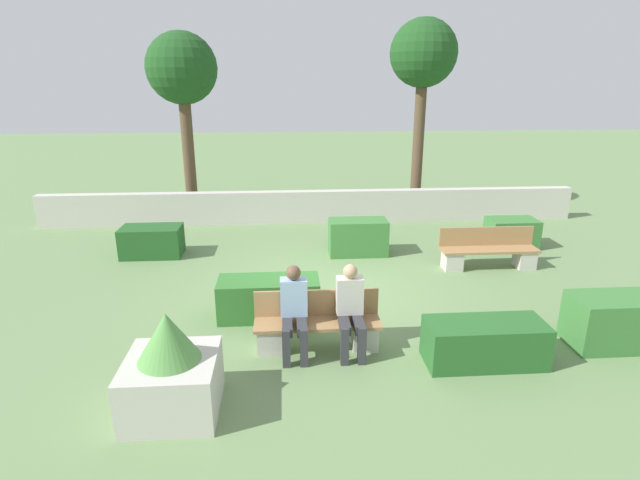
% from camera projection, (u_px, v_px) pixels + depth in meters
% --- Properties ---
extents(ground_plane, '(60.00, 60.00, 0.00)m').
position_uv_depth(ground_plane, '(327.00, 295.00, 9.13)').
color(ground_plane, '#6B8956').
extents(perimeter_wall, '(14.51, 0.30, 0.88)m').
position_uv_depth(perimeter_wall, '(312.00, 207.00, 13.64)').
color(perimeter_wall, beige).
rests_on(perimeter_wall, ground_plane).
extents(bench_front, '(1.83, 0.49, 0.83)m').
position_uv_depth(bench_front, '(317.00, 328.00, 7.26)').
color(bench_front, '#A37A4C').
rests_on(bench_front, ground_plane).
extents(bench_left_side, '(2.01, 0.48, 0.83)m').
position_uv_depth(bench_left_side, '(488.00, 253.00, 10.38)').
color(bench_left_side, '#A37A4C').
rests_on(bench_left_side, ground_plane).
extents(person_seated_man, '(0.38, 0.64, 1.30)m').
position_uv_depth(person_seated_man, '(294.00, 308.00, 6.98)').
color(person_seated_man, '#333338').
rests_on(person_seated_man, ground_plane).
extents(person_seated_woman, '(0.38, 0.64, 1.30)m').
position_uv_depth(person_seated_woman, '(351.00, 306.00, 7.04)').
color(person_seated_woman, '#333338').
rests_on(person_seated_woman, ground_plane).
extents(hedge_block_near_left, '(1.11, 0.71, 0.67)m').
position_uv_depth(hedge_block_near_left, '(511.00, 233.00, 11.67)').
color(hedge_block_near_left, '#3D7A38').
rests_on(hedge_block_near_left, ground_plane).
extents(hedge_block_near_right, '(1.30, 0.75, 0.66)m').
position_uv_depth(hedge_block_near_right, '(152.00, 241.00, 11.09)').
color(hedge_block_near_right, '#235623').
rests_on(hedge_block_near_right, ground_plane).
extents(hedge_block_mid_left, '(1.29, 0.64, 0.80)m').
position_uv_depth(hedge_block_mid_left, '(358.00, 237.00, 11.16)').
color(hedge_block_mid_left, '#3D7A38').
rests_on(hedge_block_mid_left, ground_plane).
extents(hedge_block_mid_right, '(1.60, 0.71, 0.77)m').
position_uv_depth(hedge_block_mid_right, '(625.00, 321.00, 7.31)').
color(hedge_block_mid_right, '#3D7A38').
rests_on(hedge_block_mid_right, ground_plane).
extents(hedge_block_far_left, '(1.65, 0.68, 0.66)m').
position_uv_depth(hedge_block_far_left, '(269.00, 298.00, 8.22)').
color(hedge_block_far_left, '#33702D').
rests_on(hedge_block_far_left, ground_plane).
extents(hedge_block_far_right, '(1.63, 0.67, 0.61)m').
position_uv_depth(hedge_block_far_right, '(485.00, 343.00, 6.88)').
color(hedge_block_far_right, '#286028').
rests_on(hedge_block_far_right, ground_plane).
extents(planter_corner_left, '(1.06, 1.06, 1.27)m').
position_uv_depth(planter_corner_left, '(171.00, 372.00, 5.80)').
color(planter_corner_left, beige).
rests_on(planter_corner_left, ground_plane).
extents(tree_leftmost, '(1.91, 1.91, 5.01)m').
position_uv_depth(tree_leftmost, '(182.00, 73.00, 13.40)').
color(tree_leftmost, brown).
rests_on(tree_leftmost, ground_plane).
extents(tree_center_left, '(1.86, 1.86, 5.39)m').
position_uv_depth(tree_center_left, '(423.00, 58.00, 13.75)').
color(tree_center_left, brown).
rests_on(tree_center_left, ground_plane).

